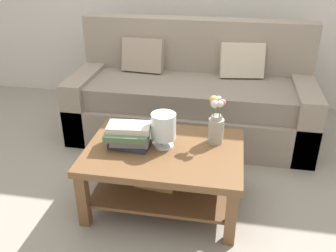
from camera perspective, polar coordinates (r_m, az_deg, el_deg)
The scene contains 6 objects.
ground_plane at distance 3.10m, azimuth -0.64°, elevation -7.25°, with size 10.00×10.00×0.00m, color gray.
couch at distance 3.58m, azimuth 3.63°, elevation 4.33°, with size 2.23×0.90×1.06m.
coffee_table at distance 2.62m, azimuth -0.67°, elevation -5.94°, with size 1.07×0.77×0.45m.
book_stack_main at distance 2.56m, azimuth -5.96°, elevation -1.48°, with size 0.32×0.25×0.16m.
glass_hurricane_vase at distance 2.51m, azimuth -0.69°, elevation -0.20°, with size 0.17×0.17×0.25m.
flower_pitcher at distance 2.58m, azimuth 7.41°, elevation 0.31°, with size 0.11×0.11×0.35m.
Camera 1 is at (0.49, -2.51, 1.75)m, focal length 39.63 mm.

